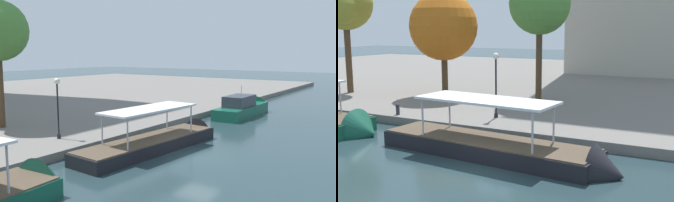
% 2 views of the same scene
% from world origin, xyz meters
% --- Properties ---
extents(ground_plane, '(220.00, 220.00, 0.00)m').
position_xyz_m(ground_plane, '(0.00, 0.00, 0.00)').
color(ground_plane, '#23383D').
extents(tour_boat_1, '(13.27, 3.73, 4.07)m').
position_xyz_m(tour_boat_1, '(0.36, 3.29, 0.30)').
color(tour_boat_1, black).
rests_on(tour_boat_1, ground_plane).
extents(motor_yacht_2, '(10.16, 2.82, 4.14)m').
position_xyz_m(motor_yacht_2, '(16.67, 3.81, 0.66)').
color(motor_yacht_2, '#14513D').
rests_on(motor_yacht_2, ground_plane).
extents(lamp_post, '(0.43, 0.43, 4.35)m').
position_xyz_m(lamp_post, '(-3.34, 9.49, 3.38)').
color(lamp_post, black).
rests_on(lamp_post, dock_promenade).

